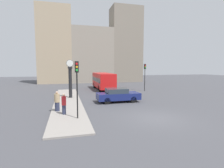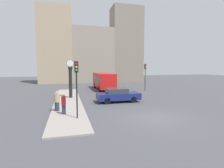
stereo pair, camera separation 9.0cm
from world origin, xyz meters
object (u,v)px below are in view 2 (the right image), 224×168
traffic_light_near (77,78)px  street_clock (70,80)px  bus_distant (104,80)px  pedestrian_red_top (64,104)px  pedestrian_tan_coat (57,101)px  sedan_car (118,95)px  traffic_light_far (145,72)px

traffic_light_near → street_clock: 8.63m
bus_distant → street_clock: 8.95m
bus_distant → pedestrian_red_top: size_ratio=4.82×
pedestrian_tan_coat → sedan_car: bearing=24.9°
traffic_light_far → traffic_light_near: bearing=-131.8°
street_clock → pedestrian_tan_coat: 6.38m
street_clock → pedestrian_tan_coat: street_clock is taller
bus_distant → pedestrian_red_top: bearing=-112.9°
pedestrian_tan_coat → traffic_light_far: bearing=38.2°
sedan_car → pedestrian_red_top: pedestrian_red_top is taller
traffic_light_far → street_clock: (-11.07, -3.54, -0.74)m
sedan_car → bus_distant: 10.51m
traffic_light_far → pedestrian_red_top: 16.10m
sedan_car → traffic_light_far: bearing=47.5°
traffic_light_near → street_clock: street_clock is taller
traffic_light_far → pedestrian_red_top: (-11.75, -10.82, -2.03)m
pedestrian_red_top → pedestrian_tan_coat: 1.27m
traffic_light_far → street_clock: 11.65m
traffic_light_near → pedestrian_tan_coat: (-1.46, 2.46, -2.03)m
bus_distant → pedestrian_tan_coat: bearing=-116.6°
street_clock → pedestrian_tan_coat: size_ratio=2.72×
bus_distant → traffic_light_far: bearing=-32.2°
traffic_light_near → pedestrian_red_top: bearing=125.1°
traffic_light_far → sedan_car: bearing=-132.5°
sedan_car → bus_distant: size_ratio=0.59×
pedestrian_red_top → pedestrian_tan_coat: pedestrian_tan_coat is taller
bus_distant → traffic_light_far: size_ratio=1.84×
traffic_light_near → pedestrian_red_top: (-0.92, 1.31, -2.03)m
pedestrian_red_top → pedestrian_tan_coat: size_ratio=0.98×
traffic_light_near → pedestrian_red_top: traffic_light_near is taller
bus_distant → street_clock: size_ratio=1.72×
traffic_light_near → bus_distant: bearing=71.8°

